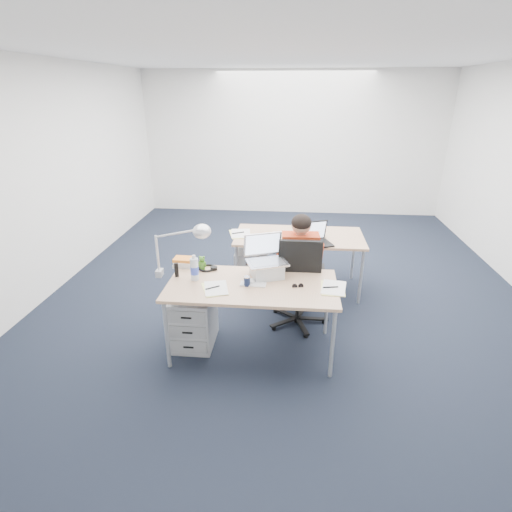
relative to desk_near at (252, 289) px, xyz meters
The scene contains 24 objects.
floor 1.63m from the desk_near, 77.75° to the left, with size 7.00×7.00×0.00m, color black.
room 1.80m from the desk_near, 77.75° to the left, with size 6.02×7.02×2.80m.
desk_near is the anchor object (origin of this frame).
desk_far 1.48m from the desk_near, 72.21° to the left, with size 1.60×0.80×0.73m.
office_chair 0.79m from the desk_near, 49.29° to the left, with size 0.67×0.67×1.06m.
seated_person 0.83m from the desk_near, 57.57° to the left, with size 0.39×0.68×1.25m.
drawer_pedestal_near 0.73m from the desk_near, behind, with size 0.40×0.50×0.55m, color #AAADAF.
drawer_pedestal_far 1.42m from the desk_near, 95.91° to the left, with size 0.40×0.50×0.55m, color #AAADAF.
silver_laptop 0.33m from the desk_near, 55.52° to the left, with size 0.38×0.30×0.40m, color silver, non-canonical shape.
wireless_keyboard 0.05m from the desk_near, 37.69° to the right, with size 0.24×0.10×0.01m, color white.
computer_mouse 0.07m from the desk_near, 97.86° to the left, with size 0.06×0.10×0.03m, color white.
headphones 0.58m from the desk_near, 148.88° to the left, with size 0.23×0.17×0.04m, color black, non-canonical shape.
can_koozie 0.11m from the desk_near, 142.25° to the right, with size 0.06×0.06×0.10m, color #121D3B.
water_bottle 0.59m from the desk_near, behind, with size 0.08×0.08×0.25m, color silver.
bear_figurine 0.62m from the desk_near, 152.62° to the left, with size 0.08×0.06×0.15m, color #27651B, non-canonical shape.
book_stack 0.83m from the desk_near, 154.98° to the left, with size 0.20×0.15×0.09m, color silver.
cordless_phone 0.77m from the desk_near, behind, with size 0.04×0.02×0.14m, color black.
papers_left 0.36m from the desk_near, 158.22° to the right, with size 0.21×0.29×0.01m, color #FFFD93.
papers_right 0.75m from the desk_near, ahead, with size 0.21×0.30×0.01m, color #FFFD93.
sunglasses 0.43m from the desk_near, ahead, with size 0.11×0.05×0.03m, color black, non-canonical shape.
desk_lamp 0.83m from the desk_near, behind, with size 0.50×0.18×0.57m, color silver, non-canonical shape.
dark_laptop 1.28m from the desk_near, 59.86° to the left, with size 0.38×0.37×0.27m, color black, non-canonical shape.
far_cup 1.57m from the desk_near, 61.85° to the left, with size 0.08×0.08×0.11m, color white.
far_papers 1.42m from the desk_near, 102.16° to the left, with size 0.24×0.34×0.01m, color white.
Camera 1 is at (0.04, -4.79, 2.43)m, focal length 28.00 mm.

